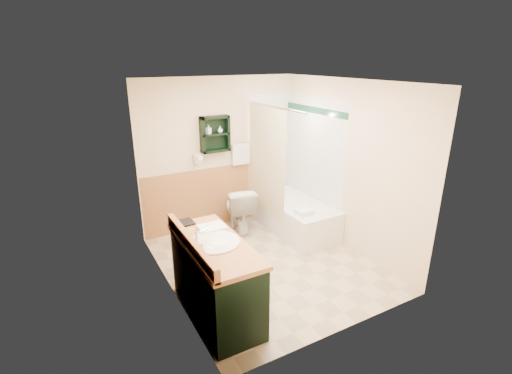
# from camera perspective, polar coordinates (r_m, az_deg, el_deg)

# --- Properties ---
(floor) EXTENTS (3.00, 3.00, 0.00)m
(floor) POSITION_cam_1_polar(r_m,az_deg,el_deg) (5.16, 1.62, -11.68)
(floor) COLOR #C5AE90
(floor) RESTS_ON ground
(back_wall) EXTENTS (2.60, 0.04, 2.40)m
(back_wall) POSITION_cam_1_polar(r_m,az_deg,el_deg) (5.96, -5.74, 5.08)
(back_wall) COLOR #FFEDC7
(back_wall) RESTS_ON ground
(left_wall) EXTENTS (0.04, 3.00, 2.40)m
(left_wall) POSITION_cam_1_polar(r_m,az_deg,el_deg) (4.18, -14.01, -1.74)
(left_wall) COLOR #FFEDC7
(left_wall) RESTS_ON ground
(right_wall) EXTENTS (0.04, 3.00, 2.40)m
(right_wall) POSITION_cam_1_polar(r_m,az_deg,el_deg) (5.42, 13.86, 3.16)
(right_wall) COLOR #FFEDC7
(right_wall) RESTS_ON ground
(ceiling) EXTENTS (2.60, 3.00, 0.04)m
(ceiling) POSITION_cam_1_polar(r_m,az_deg,el_deg) (4.43, 1.93, 16.22)
(ceiling) COLOR white
(ceiling) RESTS_ON back_wall
(wainscot_left) EXTENTS (2.98, 2.98, 1.00)m
(wainscot_left) POSITION_cam_1_polar(r_m,az_deg,el_deg) (4.48, -12.85, -10.04)
(wainscot_left) COLOR #B6764A
(wainscot_left) RESTS_ON left_wall
(wainscot_back) EXTENTS (2.58, 2.58, 1.00)m
(wainscot_back) POSITION_cam_1_polar(r_m,az_deg,el_deg) (6.14, -5.39, -1.33)
(wainscot_back) COLOR #B6764A
(wainscot_back) RESTS_ON back_wall
(mirror_frame) EXTENTS (1.30, 1.30, 1.00)m
(mirror_frame) POSITION_cam_1_polar(r_m,az_deg,el_deg) (3.59, -11.26, 0.07)
(mirror_frame) COLOR brown
(mirror_frame) RESTS_ON left_wall
(mirror_glass) EXTENTS (1.20, 1.20, 0.90)m
(mirror_glass) POSITION_cam_1_polar(r_m,az_deg,el_deg) (3.59, -11.18, 0.08)
(mirror_glass) COLOR white
(mirror_glass) RESTS_ON left_wall
(tile_right) EXTENTS (1.50, 1.50, 2.10)m
(tile_right) POSITION_cam_1_polar(r_m,az_deg,el_deg) (5.99, 8.65, 3.53)
(tile_right) COLOR white
(tile_right) RESTS_ON right_wall
(tile_back) EXTENTS (0.95, 0.95, 2.10)m
(tile_back) POSITION_cam_1_polar(r_m,az_deg,el_deg) (6.42, 2.91, 4.81)
(tile_back) COLOR white
(tile_back) RESTS_ON back_wall
(tile_accent) EXTENTS (1.50, 1.50, 0.10)m
(tile_accent) POSITION_cam_1_polar(r_m,az_deg,el_deg) (5.81, 9.00, 11.61)
(tile_accent) COLOR #13422A
(tile_accent) RESTS_ON right_wall
(wall_shelf) EXTENTS (0.45, 0.15, 0.55)m
(wall_shelf) POSITION_cam_1_polar(r_m,az_deg,el_deg) (5.74, -6.31, 8.09)
(wall_shelf) COLOR black
(wall_shelf) RESTS_ON back_wall
(hair_dryer) EXTENTS (0.10, 0.24, 0.18)m
(hair_dryer) POSITION_cam_1_polar(r_m,az_deg,el_deg) (5.74, -9.05, 4.37)
(hair_dryer) COLOR silver
(hair_dryer) RESTS_ON back_wall
(towel_bar) EXTENTS (0.40, 0.06, 0.40)m
(towel_bar) POSITION_cam_1_polar(r_m,az_deg,el_deg) (6.01, -2.43, 6.75)
(towel_bar) COLOR white
(towel_bar) RESTS_ON back_wall
(curtain_rod) EXTENTS (0.03, 1.60, 0.03)m
(curtain_rod) POSITION_cam_1_polar(r_m,az_deg,el_deg) (5.38, 2.65, 12.28)
(curtain_rod) COLOR silver
(curtain_rod) RESTS_ON back_wall
(shower_curtain) EXTENTS (1.05, 1.05, 1.70)m
(shower_curtain) POSITION_cam_1_polar(r_m,az_deg,el_deg) (5.69, 1.60, 3.96)
(shower_curtain) COLOR beige
(shower_curtain) RESTS_ON curtain_rod
(vanity) EXTENTS (0.59, 1.36, 0.86)m
(vanity) POSITION_cam_1_polar(r_m,az_deg,el_deg) (4.09, -6.19, -13.86)
(vanity) COLOR black
(vanity) RESTS_ON ground
(bathtub) EXTENTS (0.74, 1.50, 0.49)m
(bathtub) POSITION_cam_1_polar(r_m,az_deg,el_deg) (6.00, 6.00, -4.48)
(bathtub) COLOR silver
(bathtub) RESTS_ON ground
(toilet) EXTENTS (0.58, 0.83, 0.74)m
(toilet) POSITION_cam_1_polar(r_m,az_deg,el_deg) (5.90, -2.70, -3.47)
(toilet) COLOR silver
(toilet) RESTS_ON ground
(counter_towel) EXTENTS (0.29, 0.23, 0.04)m
(counter_towel) POSITION_cam_1_polar(r_m,az_deg,el_deg) (4.15, -6.82, -6.22)
(counter_towel) COLOR white
(counter_towel) RESTS_ON vanity
(vanity_book) EXTENTS (0.15, 0.02, 0.20)m
(vanity_book) POSITION_cam_1_polar(r_m,az_deg,el_deg) (4.29, -11.64, -4.44)
(vanity_book) COLOR black
(vanity_book) RESTS_ON vanity
(tub_towel) EXTENTS (0.23, 0.19, 0.07)m
(tub_towel) POSITION_cam_1_polar(r_m,az_deg,el_deg) (5.46, 7.41, -3.81)
(tub_towel) COLOR white
(tub_towel) RESTS_ON bathtub
(soap_bottle_a) EXTENTS (0.11, 0.15, 0.06)m
(soap_bottle_a) POSITION_cam_1_polar(r_m,az_deg,el_deg) (5.69, -7.31, 8.43)
(soap_bottle_a) COLOR silver
(soap_bottle_a) RESTS_ON wall_shelf
(soap_bottle_b) EXTENTS (0.11, 0.12, 0.08)m
(soap_bottle_b) POSITION_cam_1_polar(r_m,az_deg,el_deg) (5.76, -5.54, 8.71)
(soap_bottle_b) COLOR silver
(soap_bottle_b) RESTS_ON wall_shelf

